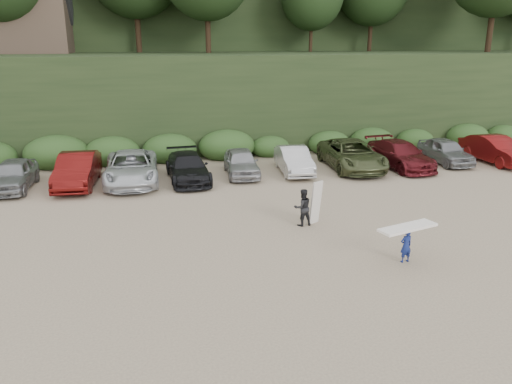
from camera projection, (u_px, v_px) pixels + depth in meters
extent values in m
plane|color=tan|center=(264.00, 256.00, 16.65)|extent=(120.00, 120.00, 0.00)
cube|color=black|center=(191.00, 96.00, 36.25)|extent=(80.00, 14.00, 6.00)
cube|color=black|center=(171.00, 28.00, 51.54)|extent=(90.00, 30.00, 16.00)
cube|color=#2B491E|center=(196.00, 149.00, 29.85)|extent=(46.20, 2.00, 1.20)
cube|color=brown|center=(9.00, 23.00, 34.04)|extent=(8.00, 6.00, 4.00)
imported|color=gray|center=(13.00, 175.00, 23.81)|extent=(1.89, 4.31, 1.44)
imported|color=#5B0F0D|center=(77.00, 170.00, 24.37)|extent=(2.02, 4.95, 1.60)
imported|color=silver|center=(131.00, 168.00, 24.92)|extent=(2.67, 5.60, 1.54)
imported|color=black|center=(188.00, 167.00, 25.30)|extent=(2.11, 4.81, 1.38)
imported|color=#9B9B9F|center=(241.00, 162.00, 26.35)|extent=(1.92, 4.20, 1.39)
imported|color=silver|center=(294.00, 160.00, 26.82)|extent=(1.82, 4.35, 1.40)
imported|color=#495230|center=(352.00, 155.00, 27.65)|extent=(2.93, 5.81, 1.58)
imported|color=maroon|center=(400.00, 155.00, 27.88)|extent=(2.47, 5.21, 1.47)
imported|color=gray|center=(445.00, 151.00, 28.93)|extent=(1.76, 4.22, 1.43)
imported|color=maroon|center=(495.00, 150.00, 28.98)|extent=(1.88, 4.79, 1.55)
imported|color=navy|center=(406.00, 246.00, 16.02)|extent=(0.44, 0.32, 1.13)
cube|color=white|center=(408.00, 227.00, 15.84)|extent=(2.14, 1.10, 0.08)
imported|color=black|center=(303.00, 207.00, 19.16)|extent=(0.77, 0.64, 1.47)
cube|color=beige|center=(316.00, 203.00, 19.30)|extent=(0.54, 0.44, 1.73)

